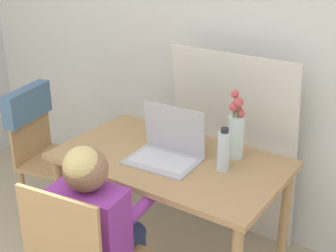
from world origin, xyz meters
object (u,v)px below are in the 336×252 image
chair_spare (40,134)px  laptop (167,148)px  person_seated (97,218)px  flower_vase (236,131)px  water_bottle (224,150)px

chair_spare → laptop: laptop is taller
person_seated → laptop: bearing=-98.2°
laptop → flower_vase: bearing=33.4°
laptop → water_bottle: (0.29, 0.05, 0.04)m
chair_spare → laptop: 0.98m
chair_spare → water_bottle: (1.25, 0.06, 0.21)m
water_bottle → chair_spare: bearing=-177.5°
laptop → flower_vase: (0.28, 0.21, 0.09)m
person_seated → water_bottle: 0.68m
laptop → flower_vase: flower_vase is taller
chair_spare → flower_vase: flower_vase is taller
flower_vase → water_bottle: bearing=-84.4°
flower_vase → person_seated: bearing=-111.0°
water_bottle → laptop: bearing=-169.9°
chair_spare → flower_vase: (1.24, 0.21, 0.25)m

